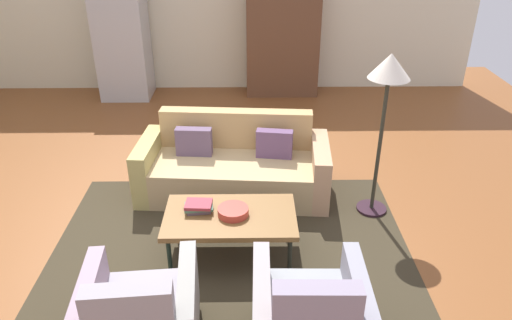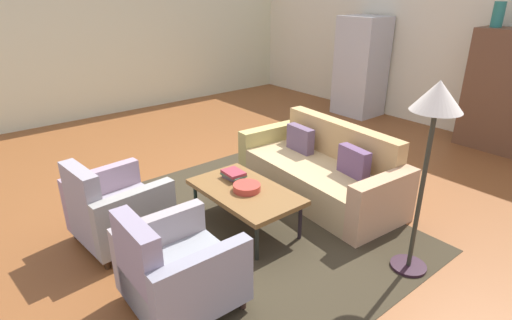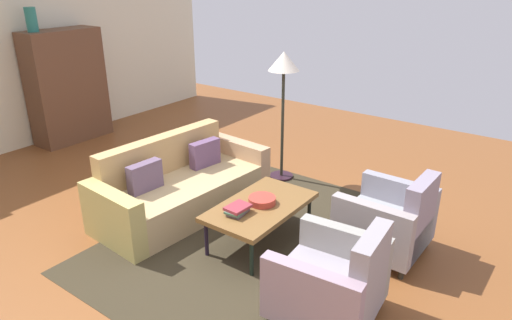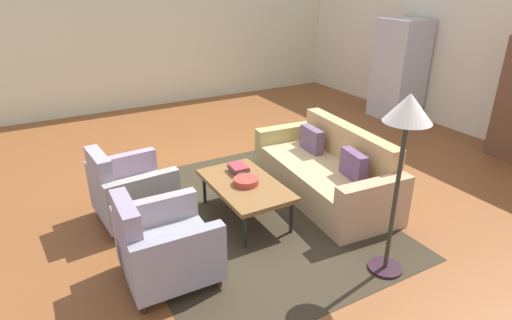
# 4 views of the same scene
# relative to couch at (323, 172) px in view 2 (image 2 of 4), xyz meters

# --- Properties ---
(ground_plane) EXTENTS (10.92, 10.92, 0.00)m
(ground_plane) POSITION_rel_couch_xyz_m (-0.50, -0.78, -0.29)
(ground_plane) COLOR brown
(wall_back) EXTENTS (9.10, 0.12, 2.80)m
(wall_back) POSITION_rel_couch_xyz_m (-0.50, 3.57, 1.11)
(wall_back) COLOR beige
(wall_back) RESTS_ON ground
(wall_left) EXTENTS (0.12, 8.71, 2.80)m
(wall_left) POSITION_rel_couch_xyz_m (-5.05, -0.78, 1.11)
(wall_left) COLOR beige
(wall_left) RESTS_ON ground
(area_rug) EXTENTS (3.40, 2.60, 0.01)m
(area_rug) POSITION_rel_couch_xyz_m (-0.01, -1.14, -0.28)
(area_rug) COLOR #352D1E
(area_rug) RESTS_ON ground
(couch) EXTENTS (2.16, 1.05, 0.86)m
(couch) POSITION_rel_couch_xyz_m (0.00, 0.00, 0.00)
(couch) COLOR tan
(couch) RESTS_ON ground
(coffee_table) EXTENTS (1.20, 0.70, 0.44)m
(coffee_table) POSITION_rel_couch_xyz_m (-0.01, -1.19, 0.11)
(coffee_table) COLOR black
(coffee_table) RESTS_ON ground
(armchair_left) EXTENTS (0.86, 0.86, 0.88)m
(armchair_left) POSITION_rel_couch_xyz_m (-0.60, -2.35, 0.06)
(armchair_left) COLOR #2B2614
(armchair_left) RESTS_ON ground
(armchair_right) EXTENTS (0.81, 0.81, 0.88)m
(armchair_right) POSITION_rel_couch_xyz_m (0.59, -2.35, 0.06)
(armchair_right) COLOR #2E291C
(armchair_right) RESTS_ON ground
(fruit_bowl) EXTENTS (0.28, 0.28, 0.07)m
(fruit_bowl) POSITION_rel_couch_xyz_m (0.02, -1.19, 0.18)
(fruit_bowl) COLOR #B2392E
(fruit_bowl) RESTS_ON coffee_table
(book_stack) EXTENTS (0.27, 0.20, 0.09)m
(book_stack) POSITION_rel_couch_xyz_m (-0.29, -1.12, 0.20)
(book_stack) COLOR #63505C
(book_stack) RESTS_ON coffee_table
(cabinet) EXTENTS (1.20, 0.51, 1.80)m
(cabinet) POSITION_rel_couch_xyz_m (0.73, 3.22, 0.61)
(cabinet) COLOR brown
(cabinet) RESTS_ON ground
(vase_tall) EXTENTS (0.16, 0.16, 0.36)m
(vase_tall) POSITION_rel_couch_xyz_m (0.33, 3.22, 1.69)
(vase_tall) COLOR #267468
(vase_tall) RESTS_ON cabinet
(refrigerator) EXTENTS (0.80, 0.73, 1.85)m
(refrigerator) POSITION_rel_couch_xyz_m (-1.90, 3.12, 0.64)
(refrigerator) COLOR #B7BABF
(refrigerator) RESTS_ON ground
(floor_lamp) EXTENTS (0.40, 0.40, 1.72)m
(floor_lamp) POSITION_rel_couch_xyz_m (1.49, -0.47, 1.16)
(floor_lamp) COLOR black
(floor_lamp) RESTS_ON ground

